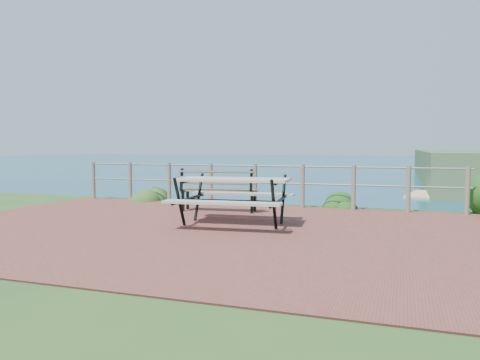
{
  "coord_description": "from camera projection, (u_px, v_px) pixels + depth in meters",
  "views": [
    {
      "loc": [
        3.33,
        -7.28,
        1.41
      ],
      "look_at": [
        0.21,
        1.65,
        0.75
      ],
      "focal_mm": 35.0,
      "sensor_mm": 36.0,
      "label": 1
    }
  ],
  "objects": [
    {
      "name": "ground",
      "position": [
        197.0,
        229.0,
        8.05
      ],
      "size": [
        10.0,
        7.0,
        0.12
      ],
      "primitive_type": "cube",
      "color": "brown",
      "rests_on": "ground"
    },
    {
      "name": "ocean",
      "position": [
        395.0,
        151.0,
        196.39
      ],
      "size": [
        1200.0,
        1200.0,
        0.0
      ],
      "primitive_type": "plane",
      "color": "#136574",
      "rests_on": "ground"
    },
    {
      "name": "safety_railing",
      "position": [
        255.0,
        182.0,
        11.16
      ],
      "size": [
        9.4,
        0.1,
        1.0
      ],
      "color": "#6B5B4C",
      "rests_on": "ground"
    },
    {
      "name": "picnic_table",
      "position": [
        233.0,
        196.0,
        8.38
      ],
      "size": [
        2.05,
        1.72,
        0.84
      ],
      "rotation": [
        0.0,
        0.0,
        0.1
      ],
      "color": "#9B958B",
      "rests_on": "ground"
    },
    {
      "name": "park_bench",
      "position": [
        219.0,
        184.0,
        10.17
      ],
      "size": [
        1.7,
        0.59,
        0.94
      ],
      "rotation": [
        0.0,
        0.0,
        0.11
      ],
      "color": "brown",
      "rests_on": "ground"
    },
    {
      "name": "shrub_lip_west",
      "position": [
        151.0,
        200.0,
        12.44
      ],
      "size": [
        0.74,
        0.74,
        0.47
      ],
      "primitive_type": "ellipsoid",
      "color": "#24491B",
      "rests_on": "ground"
    },
    {
      "name": "shrub_lip_east",
      "position": [
        340.0,
        207.0,
        11.03
      ],
      "size": [
        0.76,
        0.76,
        0.5
      ],
      "primitive_type": "ellipsoid",
      "color": "#204916",
      "rests_on": "ground"
    }
  ]
}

